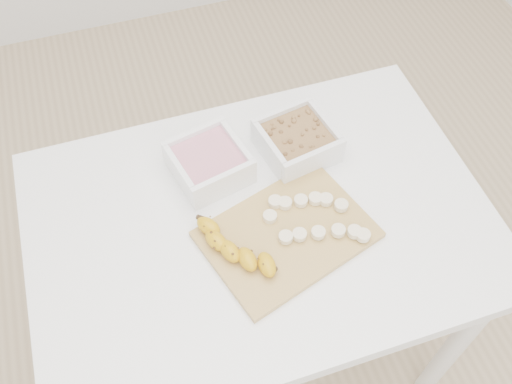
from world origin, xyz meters
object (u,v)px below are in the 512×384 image
object	(u,v)px
table	(260,241)
bowl_granola	(297,141)
cutting_board	(287,234)
bowl_yogurt	(209,162)
banana	(237,249)

from	to	relation	value
table	bowl_granola	xyz separation A→B (m)	(0.14, 0.15, 0.13)
table	cutting_board	world-z (taller)	cutting_board
bowl_granola	cutting_board	world-z (taller)	bowl_granola
table	cutting_board	size ratio (longest dim) A/B	2.95
table	bowl_granola	distance (m)	0.25
table	bowl_yogurt	xyz separation A→B (m)	(-0.07, 0.16, 0.13)
table	cutting_board	distance (m)	0.13
bowl_granola	cutting_board	xyz separation A→B (m)	(-0.10, -0.21, -0.03)
bowl_granola	cutting_board	size ratio (longest dim) A/B	0.55
bowl_yogurt	banana	xyz separation A→B (m)	(-0.00, -0.23, -0.01)
bowl_yogurt	bowl_granola	xyz separation A→B (m)	(0.21, -0.00, 0.00)
banana	bowl_granola	bearing A→B (deg)	22.77
bowl_yogurt	banana	distance (m)	0.23
table	banana	xyz separation A→B (m)	(-0.08, -0.07, 0.13)
bowl_yogurt	table	bearing A→B (deg)	-65.77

